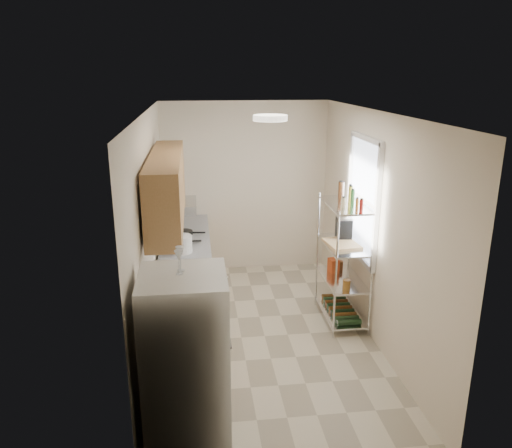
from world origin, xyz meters
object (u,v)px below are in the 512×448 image
(frying_pan_large, at_px, (176,242))
(cutting_board, at_px, (342,244))
(refrigerator, at_px, (186,369))
(rice_cooker, at_px, (181,244))
(espresso_machine, at_px, (344,228))

(frying_pan_large, distance_m, cutting_board, 2.08)
(refrigerator, bearing_deg, rice_cooker, 91.85)
(frying_pan_large, bearing_deg, espresso_machine, -12.04)
(rice_cooker, distance_m, cutting_board, 1.93)
(rice_cooker, xyz_separation_m, frying_pan_large, (-0.07, 0.32, -0.08))
(rice_cooker, xyz_separation_m, cutting_board, (1.91, -0.28, 0.02))
(rice_cooker, xyz_separation_m, espresso_machine, (2.00, -0.06, 0.15))
(cutting_board, bearing_deg, rice_cooker, 171.65)
(espresso_machine, bearing_deg, cutting_board, -106.46)
(rice_cooker, bearing_deg, refrigerator, -88.15)
(cutting_board, distance_m, espresso_machine, 0.26)
(refrigerator, relative_size, rice_cooker, 6.08)
(refrigerator, xyz_separation_m, rice_cooker, (-0.08, 2.34, 0.22))
(cutting_board, bearing_deg, frying_pan_large, 163.09)
(espresso_machine, bearing_deg, frying_pan_large, 173.87)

